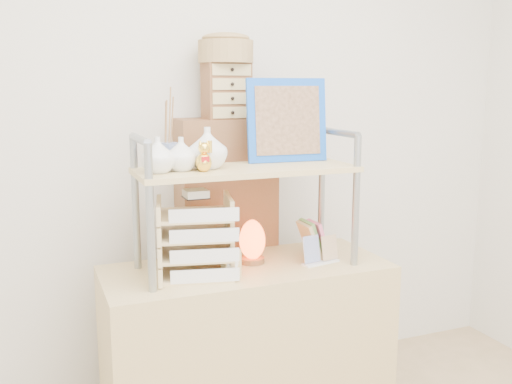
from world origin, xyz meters
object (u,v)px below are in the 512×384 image
(cabinet, at_px, (226,258))
(salt_lamp, at_px, (252,241))
(desk, at_px, (247,349))
(letter_tray, at_px, (196,241))

(cabinet, bearing_deg, salt_lamp, -87.28)
(desk, distance_m, cabinet, 0.48)
(letter_tray, relative_size, salt_lamp, 1.85)
(letter_tray, height_order, salt_lamp, letter_tray)
(desk, relative_size, salt_lamp, 6.35)
(cabinet, height_order, letter_tray, cabinet)
(letter_tray, bearing_deg, desk, 7.83)
(desk, height_order, salt_lamp, salt_lamp)
(cabinet, bearing_deg, desk, -93.28)
(desk, distance_m, salt_lamp, 0.47)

